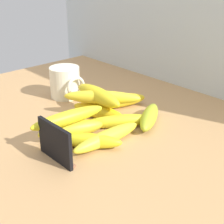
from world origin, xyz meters
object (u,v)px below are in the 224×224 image
Objects in this scene: banana_1 at (107,137)px; banana_2 at (87,141)px; banana_4 at (149,117)px; banana_5 at (120,121)px; banana_0 at (98,111)px; banana_9 at (98,95)px; chalkboard_sign at (55,144)px; banana_7 at (102,97)px; banana_3 at (112,101)px; banana_8 at (68,118)px; coffee_mug at (66,82)px; banana_6 at (71,130)px.

banana_1 and banana_2 have the same top height.
banana_4 is 0.84× the size of banana_5.
banana_9 is at bearing 139.69° from banana_0.
banana_0 is 1.03× the size of banana_4.
banana_9 is (-1.33, 1.13, 3.91)cm from banana_0.
banana_9 is at bearing 118.24° from chalkboard_sign.
chalkboard_sign reaches higher than banana_7.
banana_9 is at bearing 147.10° from banana_1.
banana_5 is at bearing 101.03° from banana_2.
banana_3 is (-12.19, 27.06, -1.84)cm from chalkboard_sign.
banana_1 is at bearing -32.00° from banana_0.
banana_2 is 0.86× the size of banana_5.
banana_8 reaches higher than banana_0.
coffee_mug is at bearing 175.69° from banana_5.
banana_9 is at bearing 113.38° from banana_8.
banana_6 is at bearing -152.53° from banana_1.
coffee_mug is 18.40cm from banana_0.
banana_0 is at bearing 148.00° from banana_1.
coffee_mug reaches higher than banana_6.
banana_9 is (-13.43, 8.69, 4.00)cm from banana_1.
banana_3 is 1.31× the size of banana_4.
banana_1 is 20.43cm from banana_3.
banana_6 is 14.42cm from banana_9.
banana_8 reaches higher than banana_6.
chalkboard_sign reaches higher than banana_5.
coffee_mug is at bearing 146.11° from banana_8.
banana_9 is at bearing -164.74° from banana_7.
banana_8 is (0.63, -1.04, 3.69)cm from banana_6.
banana_1 is (30.11, -10.02, -2.92)cm from coffee_mug.
chalkboard_sign reaches higher than banana_3.
banana_4 is 0.80× the size of banana_8.
coffee_mug is 0.67× the size of banana_0.
banana_2 is at bearing -113.04° from banana_1.
banana_2 is 0.79× the size of banana_3.
banana_2 is 0.83× the size of banana_8.
banana_9 is (0.84, -5.93, 3.70)cm from banana_3.
banana_1 is (2.08, 12.45, -2.15)cm from chalkboard_sign.
banana_9 reaches higher than banana_8.
banana_0 is at bearing -147.82° from banana_4.
banana_5 is 14.28cm from banana_8.
chalkboard_sign reaches higher than banana_1.
banana_0 is 0.86× the size of banana_5.
banana_3 is 13.77cm from banana_4.
coffee_mug is 0.69× the size of banana_4.
banana_8 is at bearing -70.93° from banana_3.
banana_1 is 9.07cm from banana_6.
banana_7 is (-10.07, 21.49, 1.56)cm from chalkboard_sign.
banana_4 is 21.57cm from banana_8.
banana_1 is 16.49cm from banana_9.
banana_2 is 0.90× the size of banana_9.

